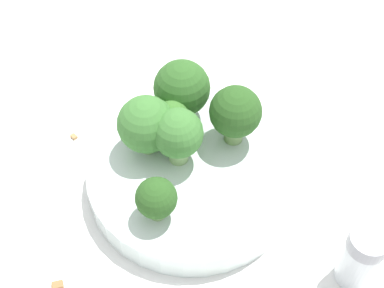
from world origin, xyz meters
The scene contains 11 objects.
ground_plane centered at (0.00, 0.00, 0.00)m, with size 3.00×3.00×0.00m, color white.
bowl centered at (0.00, 0.00, 0.02)m, with size 0.21×0.21×0.03m, color silver.
broccoli_floret_0 centered at (-0.03, 0.04, 0.07)m, with size 0.06×0.06×0.07m.
broccoli_floret_1 centered at (0.00, 0.04, 0.06)m, with size 0.03×0.03×0.05m.
broccoli_floret_2 centered at (0.06, 0.01, 0.07)m, with size 0.05×0.05×0.07m.
broccoli_floret_3 centered at (-0.01, 0.02, 0.07)m, with size 0.05×0.05×0.06m.
broccoli_floret_4 centered at (0.03, 0.07, 0.07)m, with size 0.06×0.06×0.07m.
broccoli_floret_5 centered at (-0.06, -0.03, 0.06)m, with size 0.04×0.04×0.05m.
pepper_shaker centered at (0.08, -0.16, 0.04)m, with size 0.03×0.03×0.07m.
almond_crumb_0 centered at (-0.16, -0.04, 0.00)m, with size 0.01×0.01×0.01m, color olive.
almond_crumb_1 centered at (-0.08, 0.12, 0.00)m, with size 0.01×0.00×0.01m, color #AD7F4C.
Camera 1 is at (-0.16, -0.28, 0.46)m, focal length 50.00 mm.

